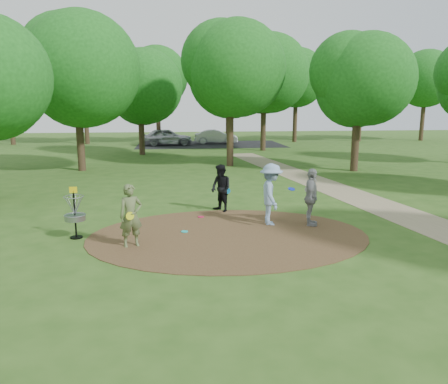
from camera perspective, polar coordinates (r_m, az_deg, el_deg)
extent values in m
plane|color=#2D5119|center=(13.18, 0.61, -5.72)|extent=(100.00, 100.00, 0.00)
cylinder|color=#47301C|center=(13.18, 0.61, -5.68)|extent=(8.40, 8.40, 0.02)
cube|color=#8C7A5B|center=(17.05, 21.94, -2.57)|extent=(7.55, 39.89, 0.01)
cube|color=black|center=(42.82, -1.83, 6.23)|extent=(14.00, 8.00, 0.01)
imported|color=#58663B|center=(12.24, -12.07, -3.06)|extent=(0.74, 0.60, 1.76)
cylinder|color=yellow|center=(12.04, -12.18, -3.07)|extent=(0.22, 0.10, 0.22)
imported|color=#819EC0|center=(14.23, 6.16, -0.31)|extent=(0.82, 1.34, 2.01)
cylinder|color=#0B20C9|center=(14.35, 8.80, 0.40)|extent=(0.27, 0.27, 0.08)
imported|color=black|center=(15.91, -0.40, 0.49)|extent=(1.00, 1.06, 1.74)
cylinder|color=#0B88C5|center=(15.92, 0.46, 0.15)|extent=(0.23, 0.13, 0.22)
imported|color=gray|center=(14.30, 11.31, -0.70)|extent=(0.78, 1.19, 1.87)
cylinder|color=silver|center=(14.24, 10.90, 0.34)|extent=(0.23, 0.09, 0.22)
cylinder|color=#16B5B0|center=(13.55, -5.19, -5.16)|extent=(0.22, 0.22, 0.02)
cylinder|color=#BC123F|center=(15.24, -3.05, -3.25)|extent=(0.22, 0.22, 0.02)
imported|color=#9E9EA5|center=(42.06, -7.49, 7.14)|extent=(4.94, 2.46, 1.62)
imported|color=#999AA0|center=(43.40, -1.05, 7.22)|extent=(4.32, 1.80, 1.39)
cylinder|color=black|center=(13.50, -18.89, -2.96)|extent=(0.05, 0.05, 1.35)
cylinder|color=black|center=(13.67, -18.71, -5.62)|extent=(0.36, 0.36, 0.04)
cylinder|color=gray|center=(13.52, -18.87, -3.19)|extent=(0.60, 0.60, 0.16)
torus|color=gray|center=(13.50, -18.89, -2.86)|extent=(0.63, 0.63, 0.03)
torus|color=gray|center=(13.38, -19.04, -0.57)|extent=(0.58, 0.58, 0.02)
cube|color=yellow|center=(13.34, -19.10, 0.27)|extent=(0.22, 0.02, 0.18)
cylinder|color=#332316|center=(27.11, -18.26, 6.66)|extent=(0.44, 0.44, 3.80)
sphere|color=#185316|center=(27.09, -18.77, 14.46)|extent=(6.51, 6.51, 6.51)
cylinder|color=#332316|center=(27.78, 0.80, 7.73)|extent=(0.44, 0.44, 4.18)
sphere|color=#185316|center=(27.79, 0.82, 15.39)|extent=(5.91, 5.91, 5.91)
cylinder|color=#332316|center=(26.77, 16.80, 6.49)|extent=(0.44, 0.44, 3.61)
sphere|color=#185316|center=(26.71, 17.21, 13.43)|extent=(5.22, 5.22, 5.22)
cylinder|color=#332316|center=(34.64, -10.72, 7.64)|extent=(0.44, 0.44, 3.42)
sphere|color=#185316|center=(34.59, -10.93, 13.05)|extent=(5.67, 5.67, 5.67)
cylinder|color=#332316|center=(37.31, 5.15, 8.78)|extent=(0.44, 0.44, 4.37)
sphere|color=#185316|center=(37.34, 5.27, 14.87)|extent=(6.49, 6.49, 6.49)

